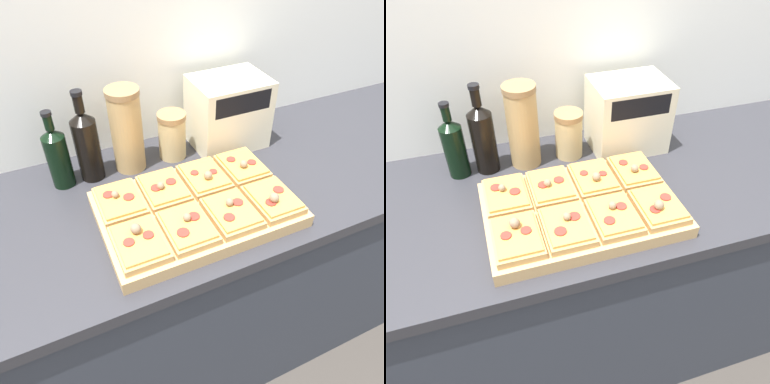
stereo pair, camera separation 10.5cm
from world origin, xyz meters
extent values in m
cube|color=silver|center=(0.00, 0.68, 1.25)|extent=(6.00, 0.06, 2.50)
cube|color=#333842|center=(0.00, 0.32, 0.44)|extent=(2.60, 0.64, 0.88)
cube|color=#2D2D33|center=(0.00, 0.32, 0.90)|extent=(2.63, 0.67, 0.04)
cube|color=tan|center=(0.00, 0.21, 0.94)|extent=(0.54, 0.35, 0.04)
cube|color=tan|center=(-0.20, 0.29, 0.97)|extent=(0.12, 0.16, 0.02)
cube|color=gold|center=(-0.20, 0.29, 0.98)|extent=(0.11, 0.14, 0.01)
cylinder|color=#AD2D23|center=(-0.22, 0.31, 0.99)|extent=(0.03, 0.03, 0.00)
cylinder|color=#AD2D23|center=(-0.17, 0.28, 0.99)|extent=(0.03, 0.03, 0.00)
sphere|color=#7F6B51|center=(-0.20, 0.30, 1.00)|extent=(0.02, 0.02, 0.02)
cube|color=tan|center=(-0.07, 0.29, 0.97)|extent=(0.12, 0.16, 0.02)
cube|color=gold|center=(-0.07, 0.29, 0.98)|extent=(0.11, 0.14, 0.01)
cylinder|color=#AD2D23|center=(-0.09, 0.29, 0.99)|extent=(0.03, 0.03, 0.00)
cylinder|color=#AD2D23|center=(-0.04, 0.29, 0.99)|extent=(0.03, 0.03, 0.00)
sphere|color=#7F6B51|center=(-0.08, 0.28, 1.00)|extent=(0.02, 0.02, 0.02)
cube|color=tan|center=(0.06, 0.29, 0.97)|extent=(0.12, 0.16, 0.02)
cube|color=gold|center=(0.06, 0.29, 0.98)|extent=(0.11, 0.14, 0.01)
cylinder|color=#AD2D23|center=(0.04, 0.30, 0.99)|extent=(0.02, 0.02, 0.00)
cylinder|color=#AD2D23|center=(0.09, 0.29, 0.99)|extent=(0.02, 0.02, 0.00)
sphere|color=#7F6B51|center=(0.06, 0.26, 1.00)|extent=(0.03, 0.03, 0.03)
cube|color=tan|center=(0.19, 0.29, 0.97)|extent=(0.12, 0.16, 0.02)
cube|color=gold|center=(0.19, 0.29, 0.98)|extent=(0.11, 0.14, 0.01)
cylinder|color=#AD2D23|center=(0.17, 0.32, 0.99)|extent=(0.03, 0.03, 0.00)
cylinder|color=#AD2D23|center=(0.22, 0.28, 0.99)|extent=(0.03, 0.03, 0.00)
sphere|color=#7F6B51|center=(0.19, 0.27, 1.00)|extent=(0.02, 0.02, 0.02)
cube|color=tan|center=(-0.20, 0.12, 0.97)|extent=(0.12, 0.16, 0.02)
cube|color=gold|center=(-0.20, 0.12, 0.98)|extent=(0.11, 0.14, 0.01)
cylinder|color=#AD2D23|center=(-0.22, 0.12, 0.99)|extent=(0.03, 0.03, 0.00)
cylinder|color=#AD2D23|center=(-0.17, 0.12, 0.99)|extent=(0.03, 0.03, 0.00)
sphere|color=#7F6B51|center=(-0.19, 0.15, 1.00)|extent=(0.03, 0.03, 0.03)
cube|color=tan|center=(-0.07, 0.12, 0.97)|extent=(0.12, 0.16, 0.02)
cube|color=gold|center=(-0.07, 0.12, 0.98)|extent=(0.11, 0.14, 0.01)
cylinder|color=#AD2D23|center=(-0.09, 0.10, 0.99)|extent=(0.03, 0.03, 0.00)
cylinder|color=#AD2D23|center=(-0.04, 0.14, 0.99)|extent=(0.03, 0.03, 0.00)
sphere|color=#7F6B51|center=(-0.06, 0.13, 1.00)|extent=(0.02, 0.02, 0.02)
cube|color=tan|center=(0.06, 0.12, 0.97)|extent=(0.12, 0.16, 0.02)
cube|color=gold|center=(0.06, 0.12, 0.98)|extent=(0.11, 0.14, 0.01)
cylinder|color=#AD2D23|center=(0.04, 0.10, 0.99)|extent=(0.03, 0.03, 0.00)
cylinder|color=#AD2D23|center=(0.09, 0.14, 0.99)|extent=(0.03, 0.03, 0.00)
sphere|color=#7F6B51|center=(0.06, 0.14, 1.00)|extent=(0.02, 0.02, 0.02)
cube|color=tan|center=(0.19, 0.12, 0.97)|extent=(0.12, 0.16, 0.02)
cube|color=gold|center=(0.19, 0.12, 0.98)|extent=(0.11, 0.14, 0.01)
cylinder|color=#AD2D23|center=(0.17, 0.10, 0.99)|extent=(0.03, 0.03, 0.00)
cylinder|color=#AD2D23|center=(0.22, 0.14, 0.99)|extent=(0.03, 0.03, 0.00)
sphere|color=#7F6B51|center=(0.18, 0.10, 1.00)|extent=(0.03, 0.03, 0.03)
cylinder|color=black|center=(-0.32, 0.51, 1.00)|extent=(0.07, 0.07, 0.17)
cone|color=black|center=(-0.32, 0.51, 1.10)|extent=(0.07, 0.07, 0.03)
cylinder|color=black|center=(-0.32, 0.51, 1.14)|extent=(0.03, 0.03, 0.05)
cylinder|color=black|center=(-0.32, 0.51, 1.17)|extent=(0.03, 0.03, 0.01)
cylinder|color=black|center=(-0.23, 0.51, 1.02)|extent=(0.08, 0.08, 0.20)
cone|color=black|center=(-0.23, 0.51, 1.13)|extent=(0.08, 0.08, 0.03)
cylinder|color=black|center=(-0.23, 0.51, 1.18)|extent=(0.03, 0.03, 0.05)
cylinder|color=black|center=(-0.23, 0.51, 1.21)|extent=(0.03, 0.03, 0.01)
cylinder|color=tan|center=(-0.10, 0.51, 1.05)|extent=(0.10, 0.10, 0.26)
cylinder|color=#937047|center=(-0.10, 0.51, 1.19)|extent=(0.10, 0.10, 0.02)
cylinder|color=tan|center=(0.05, 0.51, 0.99)|extent=(0.09, 0.09, 0.14)
cylinder|color=#937047|center=(0.05, 0.51, 1.07)|extent=(0.09, 0.09, 0.02)
cube|color=beige|center=(0.26, 0.51, 1.04)|extent=(0.25, 0.19, 0.24)
cube|color=black|center=(0.26, 0.42, 1.11)|extent=(0.20, 0.01, 0.07)
cube|color=black|center=(0.39, 0.51, 1.05)|extent=(0.02, 0.02, 0.02)
camera|label=1|loc=(-0.33, -0.49, 1.66)|focal=35.00mm
camera|label=2|loc=(-0.24, -0.53, 1.66)|focal=35.00mm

